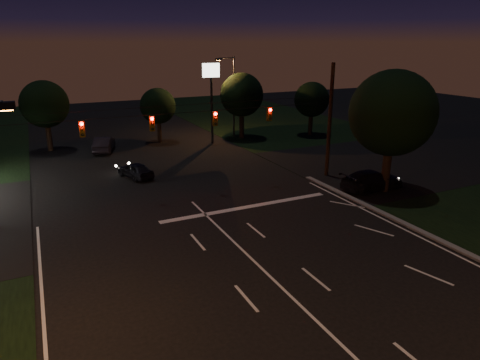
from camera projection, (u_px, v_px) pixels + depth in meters
ground at (308, 313)px, 17.34m from camera, size 140.00×140.00×0.00m
cross_street_right at (391, 161)px, 39.29m from camera, size 20.00×16.00×0.02m
stop_bar at (247, 207)px, 28.44m from camera, size 12.00×0.50×0.01m
utility_pole_right at (326, 176)px, 35.15m from camera, size 0.30×0.30×9.00m
signal_span at (184, 120)px, 28.49m from camera, size 24.00×0.40×1.56m
pole_sign_right at (211, 85)px, 44.46m from camera, size 1.80×0.30×8.40m
street_light_right_far at (232, 91)px, 47.81m from camera, size 2.20×0.35×9.00m
tree_right_near at (391, 114)px, 29.88m from camera, size 6.00×6.00×8.76m
tree_far_b at (45, 105)px, 41.93m from camera, size 4.60×4.60×6.98m
tree_far_c at (158, 106)px, 45.79m from camera, size 3.80×3.80×5.86m
tree_far_d at (241, 95)px, 47.52m from camera, size 4.80×4.80×7.30m
tree_far_e at (311, 100)px, 49.29m from camera, size 4.00×4.00×6.18m
car_oncoming_a at (135, 170)px, 34.42m from camera, size 2.62×4.00×1.27m
car_oncoming_b at (104, 144)px, 42.71m from camera, size 2.87×4.80×1.49m
car_cross at (372, 180)px, 31.59m from camera, size 5.10×2.18×1.46m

